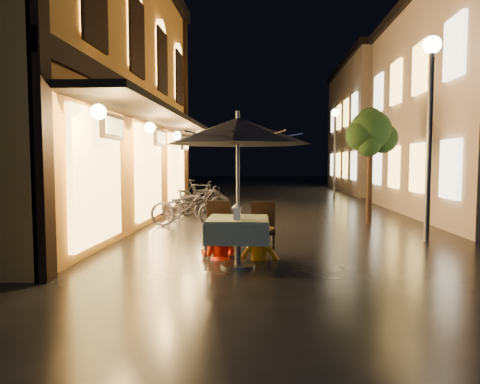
# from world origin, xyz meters

# --- Properties ---
(ground) EXTENTS (90.00, 90.00, 0.00)m
(ground) POSITION_xyz_m (0.00, 0.00, 0.00)
(ground) COLOR black
(ground) RESTS_ON ground
(west_building) EXTENTS (5.90, 11.40, 7.40)m
(west_building) POSITION_xyz_m (-5.72, 4.00, 3.71)
(west_building) COLOR gold
(west_building) RESTS_ON ground
(east_building_far) EXTENTS (7.30, 10.30, 7.30)m
(east_building_far) POSITION_xyz_m (7.49, 18.00, 3.66)
(east_building_far) COLOR tan
(east_building_far) RESTS_ON ground
(street_tree) EXTENTS (1.43, 1.20, 3.15)m
(street_tree) POSITION_xyz_m (2.41, 4.51, 2.42)
(street_tree) COLOR black
(street_tree) RESTS_ON ground
(streetlamp_near) EXTENTS (0.36, 0.36, 4.23)m
(streetlamp_near) POSITION_xyz_m (3.00, 2.00, 2.92)
(streetlamp_near) COLOR #59595E
(streetlamp_near) RESTS_ON ground
(streetlamp_far) EXTENTS (0.36, 0.36, 4.23)m
(streetlamp_far) POSITION_xyz_m (3.00, 14.00, 2.92)
(streetlamp_far) COLOR #59595E
(streetlamp_far) RESTS_ON ground
(cafe_table) EXTENTS (0.99, 0.99, 0.78)m
(cafe_table) POSITION_xyz_m (-0.82, -0.38, 0.59)
(cafe_table) COLOR #59595E
(cafe_table) RESTS_ON ground
(patio_umbrella) EXTENTS (2.31, 2.31, 2.46)m
(patio_umbrella) POSITION_xyz_m (-0.82, -0.38, 2.15)
(patio_umbrella) COLOR #59595E
(patio_umbrella) RESTS_ON ground
(cafe_chair_left) EXTENTS (0.42, 0.42, 0.97)m
(cafe_chair_left) POSITION_xyz_m (-1.22, 0.36, 0.54)
(cafe_chair_left) COLOR black
(cafe_chair_left) RESTS_ON ground
(cafe_chair_right) EXTENTS (0.42, 0.42, 0.97)m
(cafe_chair_right) POSITION_xyz_m (-0.42, 0.36, 0.54)
(cafe_chair_right) COLOR black
(cafe_chair_right) RESTS_ON ground
(table_lantern) EXTENTS (0.16, 0.16, 0.25)m
(table_lantern) POSITION_xyz_m (-0.82, -0.59, 0.92)
(table_lantern) COLOR white
(table_lantern) RESTS_ON cafe_table
(person_orange) EXTENTS (0.75, 0.63, 1.39)m
(person_orange) POSITION_xyz_m (-1.19, 0.21, 0.70)
(person_orange) COLOR #F8290C
(person_orange) RESTS_ON ground
(person_yellow) EXTENTS (0.91, 0.54, 1.38)m
(person_yellow) POSITION_xyz_m (-0.49, 0.14, 0.69)
(person_yellow) COLOR orange
(person_yellow) RESTS_ON ground
(bicycle_0) EXTENTS (1.89, 0.68, 0.99)m
(bicycle_0) POSITION_xyz_m (-2.41, 3.75, 0.49)
(bicycle_0) COLOR #222228
(bicycle_0) RESTS_ON ground
(bicycle_1) EXTENTS (1.48, 0.44, 0.88)m
(bicycle_1) POSITION_xyz_m (-2.56, 4.87, 0.44)
(bicycle_1) COLOR black
(bicycle_1) RESTS_ON ground
(bicycle_2) EXTENTS (1.60, 0.65, 0.82)m
(bicycle_2) POSITION_xyz_m (-2.55, 5.53, 0.41)
(bicycle_2) COLOR black
(bicycle_2) RESTS_ON ground
(bicycle_3) EXTENTS (1.66, 0.48, 0.99)m
(bicycle_3) POSITION_xyz_m (-2.28, 5.85, 0.50)
(bicycle_3) COLOR black
(bicycle_3) RESTS_ON ground
(bicycle_4) EXTENTS (1.60, 0.72, 0.81)m
(bicycle_4) POSITION_xyz_m (-2.38, 7.45, 0.41)
(bicycle_4) COLOR black
(bicycle_4) RESTS_ON ground
(bicycle_5) EXTENTS (1.78, 0.65, 1.05)m
(bicycle_5) POSITION_xyz_m (-2.73, 7.92, 0.52)
(bicycle_5) COLOR black
(bicycle_5) RESTS_ON ground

